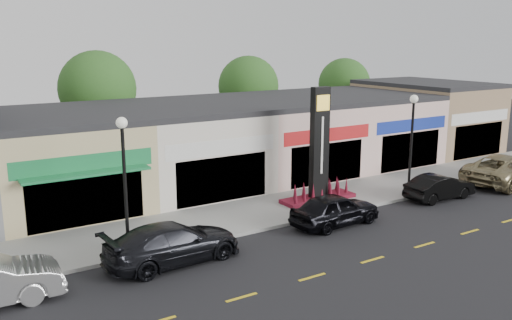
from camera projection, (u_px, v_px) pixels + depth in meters
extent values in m
plane|color=black|center=(324.00, 237.00, 23.81)|extent=(120.00, 120.00, 0.00)
cube|color=gray|center=(269.00, 210.00, 27.39)|extent=(52.00, 4.30, 0.15)
cube|color=gray|center=(296.00, 222.00, 25.53)|extent=(52.00, 0.20, 0.15)
cube|color=tan|center=(60.00, 161.00, 28.42)|extent=(7.00, 10.00, 4.50)
cube|color=#262628|center=(56.00, 116.00, 27.90)|extent=(7.00, 10.00, 0.30)
cube|color=black|center=(87.00, 200.00, 24.51)|extent=(5.25, 0.10, 2.40)
cube|color=#1A7840|center=(84.00, 163.00, 24.14)|extent=(6.30, 0.12, 0.80)
cube|color=#1A7840|center=(87.00, 174.00, 23.86)|extent=(5.60, 0.90, 0.12)
cube|color=beige|center=(182.00, 148.00, 32.05)|extent=(7.00, 10.00, 4.50)
cube|color=#262628|center=(181.00, 107.00, 31.53)|extent=(7.00, 10.00, 0.30)
cube|color=black|center=(222.00, 179.00, 28.14)|extent=(5.25, 0.10, 2.40)
cube|color=silver|center=(222.00, 147.00, 27.78)|extent=(6.30, 0.12, 0.80)
cube|color=beige|center=(279.00, 137.00, 35.69)|extent=(7.00, 10.00, 4.50)
cube|color=#262628|center=(280.00, 100.00, 35.17)|extent=(7.00, 10.00, 0.30)
cube|color=black|center=(327.00, 163.00, 31.78)|extent=(5.25, 0.10, 2.40)
cube|color=red|center=(328.00, 135.00, 31.41)|extent=(6.30, 0.12, 0.80)
cube|color=beige|center=(359.00, 128.00, 39.32)|extent=(7.00, 10.00, 4.50)
cube|color=#262628|center=(360.00, 95.00, 38.80)|extent=(7.00, 10.00, 0.30)
cube|color=black|center=(410.00, 151.00, 35.41)|extent=(5.25, 0.10, 2.40)
cube|color=#162B9A|center=(412.00, 125.00, 35.04)|extent=(6.30, 0.12, 0.80)
cube|color=#987558|center=(425.00, 117.00, 42.90)|extent=(7.00, 10.00, 5.00)
cube|color=#262628|center=(427.00, 84.00, 42.33)|extent=(7.00, 10.00, 0.30)
cube|color=black|center=(478.00, 140.00, 39.05)|extent=(5.25, 0.10, 2.40)
cube|color=silver|center=(480.00, 117.00, 38.68)|extent=(6.30, 0.12, 0.80)
cylinder|color=#382619|center=(101.00, 142.00, 37.51)|extent=(0.36, 0.36, 3.15)
sphere|color=#1F4916|center=(98.00, 89.00, 36.72)|extent=(5.20, 5.20, 5.20)
cylinder|color=#382619|center=(249.00, 128.00, 43.76)|extent=(0.36, 0.36, 2.97)
sphere|color=#1F4916|center=(248.00, 86.00, 43.03)|extent=(4.80, 4.80, 4.80)
cylinder|color=#382619|center=(343.00, 120.00, 48.98)|extent=(0.36, 0.36, 2.80)
sphere|color=#1F4916|center=(344.00, 84.00, 48.27)|extent=(4.60, 4.60, 4.60)
cylinder|color=black|center=(129.00, 249.00, 21.66)|extent=(0.32, 0.32, 0.30)
cylinder|color=black|center=(125.00, 189.00, 21.12)|extent=(0.14, 0.14, 5.00)
sphere|color=silver|center=(122.00, 123.00, 20.55)|extent=(0.44, 0.44, 0.44)
cylinder|color=black|center=(408.00, 191.00, 29.97)|extent=(0.32, 0.32, 0.30)
cylinder|color=black|center=(411.00, 147.00, 29.42)|extent=(0.14, 0.14, 5.00)
sphere|color=silver|center=(414.00, 99.00, 28.86)|extent=(0.44, 0.44, 0.44)
cube|color=#5A0F1C|center=(318.00, 198.00, 28.79)|extent=(4.20, 1.30, 0.20)
cube|color=black|center=(319.00, 145.00, 28.16)|extent=(1.00, 0.40, 6.00)
cube|color=yellow|center=(323.00, 103.00, 27.50)|extent=(0.80, 0.05, 0.80)
cube|color=silver|center=(322.00, 145.00, 27.98)|extent=(0.12, 0.04, 3.00)
imported|color=black|center=(173.00, 243.00, 20.93)|extent=(2.60, 5.60, 1.58)
imported|color=black|center=(335.00, 209.00, 25.18)|extent=(2.02, 4.58, 1.53)
imported|color=black|center=(440.00, 187.00, 29.34)|extent=(1.57, 4.19, 1.37)
imported|color=#92845D|center=(505.00, 169.00, 32.57)|extent=(3.87, 6.75, 1.77)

